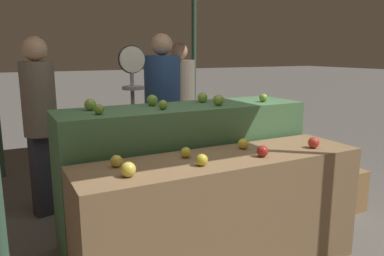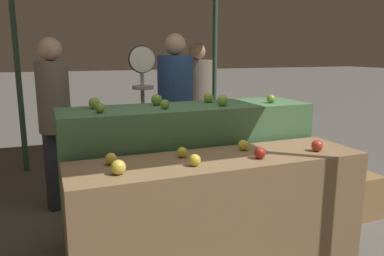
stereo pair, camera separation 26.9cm
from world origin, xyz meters
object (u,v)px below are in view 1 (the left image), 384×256
person_customer_right (40,113)px  produce_scale (133,95)px  wooden_crate_side (337,188)px  person_vendor_at_scale (163,104)px  person_customer_left (179,98)px

person_customer_right → produce_scale: bearing=140.3°
wooden_crate_side → person_customer_right: bearing=155.3°
person_vendor_at_scale → wooden_crate_side: person_vendor_at_scale is taller
produce_scale → person_vendor_at_scale: (0.44, 0.35, -0.15)m
person_vendor_at_scale → person_customer_right: (-1.23, -0.02, -0.01)m
produce_scale → person_customer_left: 1.49m
produce_scale → person_vendor_at_scale: 0.58m
wooden_crate_side → produce_scale: bearing=154.4°
person_customer_right → wooden_crate_side: bearing=138.3°
person_vendor_at_scale → wooden_crate_side: 1.98m
produce_scale → person_customer_right: (-0.79, 0.33, -0.16)m
person_vendor_at_scale → person_customer_right: bearing=0.8°
person_customer_left → wooden_crate_side: person_customer_left is taller
person_vendor_at_scale → person_customer_left: 0.93m
person_customer_left → wooden_crate_side: (0.80, -1.95, -0.74)m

